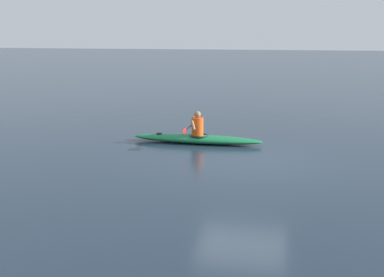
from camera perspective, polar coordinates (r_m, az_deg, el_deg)
The scene contains 3 objects.
ground_plane at distance 13.11m, azimuth 6.20°, elevation -2.99°, with size 160.00×160.00×0.00m, color #1E2D3D.
kayak at distance 15.35m, azimuth 0.59°, elevation -0.05°, with size 4.22×0.77×0.27m.
kayaker at distance 15.26m, azimuth 0.59°, elevation 1.62°, with size 0.43×2.32×0.78m.
Camera 1 is at (-1.07, 12.57, 3.54)m, focal length 44.60 mm.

